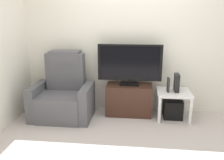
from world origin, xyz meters
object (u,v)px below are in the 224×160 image
Objects in this scene: side_table at (174,96)px; tv_stand at (129,99)px; recliner_armchair at (63,95)px; subwoofer_box at (173,109)px; game_console at (177,83)px; book_upright at (168,85)px; television at (130,64)px.

tv_stand is at bearing 174.86° from side_table.
subwoofer_box is (1.82, 0.14, -0.22)m from recliner_armchair.
subwoofer_box is at bearing -5.14° from tv_stand.
recliner_armchair is at bearing -175.64° from side_table.
game_console is at bearing -4.17° from tv_stand.
recliner_armchair is 4.74× the size of book_upright.
television is at bearing 90.00° from tv_stand.
tv_stand is 0.71m from book_upright.
tv_stand is at bearing 172.28° from book_upright.
recliner_armchair is at bearing -169.34° from tv_stand.
television is at bearing 173.41° from subwoofer_box.
book_upright reaches higher than tv_stand.
recliner_armchair reaches higher than book_upright.
television is 0.89m from side_table.
television is 3.65× the size of game_console.
tv_stand is 2.64× the size of game_console.
tv_stand is 0.71× the size of recliner_armchair.
subwoofer_box is at bearing -164.05° from game_console.
tv_stand is 0.75m from side_table.
television is 1.22m from recliner_armchair.
subwoofer_box is (0.73, -0.07, -0.11)m from tv_stand.
side_table is (0.73, -0.08, -0.50)m from television.
television is at bearing 173.41° from side_table.
recliner_armchair reaches higher than side_table.
side_table is 1.86× the size of game_console.
subwoofer_box is 0.43m from book_upright.
side_table is 0.23m from subwoofer_box.
side_table is (0.73, -0.07, 0.12)m from tv_stand.
television is 0.82m from game_console.
recliner_armchair is 1.83m from side_table.
recliner_armchair is (-1.09, -0.22, -0.51)m from television.
recliner_armchair is at bearing -176.05° from book_upright.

